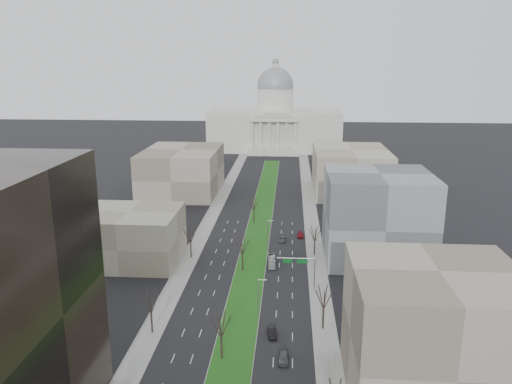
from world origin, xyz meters
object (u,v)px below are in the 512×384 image
at_px(car_grey_near, 283,357).
at_px(box_van, 272,261).
at_px(car_black, 272,332).
at_px(car_red, 300,235).
at_px(car_grey_far, 282,239).

relative_size(car_grey_near, box_van, 0.61).
distance_m(car_black, car_red, 59.05).
bearing_deg(car_red, car_grey_near, -92.98).
height_order(car_grey_far, box_van, box_van).
xyz_separation_m(car_red, box_van, (-8.00, -22.76, 0.45)).
xyz_separation_m(car_black, box_van, (-1.40, 35.91, 0.35)).
bearing_deg(car_grey_near, box_van, 94.73).
distance_m(car_red, box_van, 24.13).
relative_size(car_black, box_van, 0.58).
height_order(car_red, box_van, box_van).
distance_m(car_grey_near, car_red, 67.29).
distance_m(car_grey_near, car_grey_far, 62.98).
relative_size(car_red, box_van, 0.57).
xyz_separation_m(car_grey_near, car_red, (4.17, 67.16, -0.17)).
bearing_deg(car_black, car_grey_far, 80.84).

